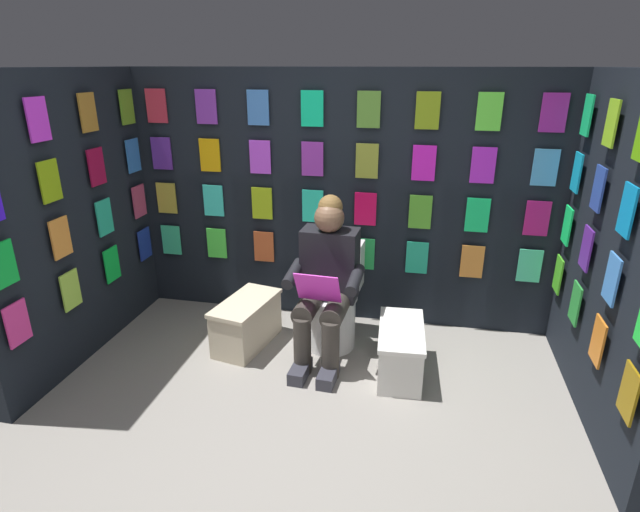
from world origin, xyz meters
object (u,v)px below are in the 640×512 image
Objects in this scene: comic_longbox_near at (247,323)px; person_reading at (326,281)px; toilet at (333,302)px; comic_longbox_far at (400,351)px.

person_reading is at bearing -171.24° from comic_longbox_near.
toilet is 0.65× the size of person_reading.
toilet is at bearing -36.13° from comic_longbox_far.
comic_longbox_near is at bearing 20.61° from toilet.
comic_longbox_near is at bearing -10.59° from comic_longbox_far.
toilet is 1.17× the size of comic_longbox_near.
toilet is 0.66m from comic_longbox_far.
comic_longbox_near is 1.03× the size of comic_longbox_far.
person_reading is at bearing -15.88° from comic_longbox_far.
person_reading is 1.80× the size of comic_longbox_near.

